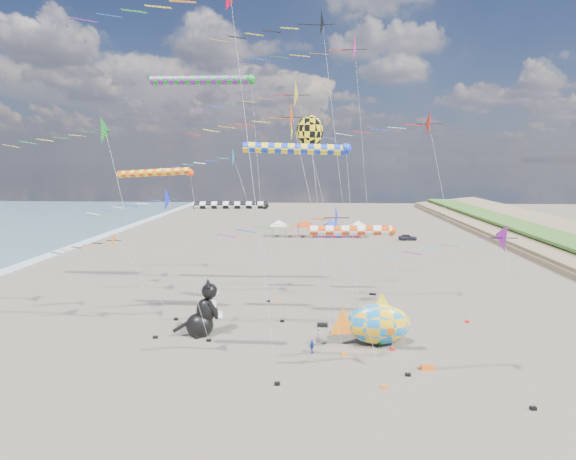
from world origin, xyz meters
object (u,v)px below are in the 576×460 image
at_px(person_adult, 319,337).
at_px(child_blue, 312,346).
at_px(fish_inflatable, 377,324).
at_px(parked_car, 408,237).
at_px(cat_inflatable, 202,308).
at_px(child_green, 380,342).

height_order(person_adult, child_blue, person_adult).
distance_m(fish_inflatable, child_blue, 5.62).
relative_size(child_blue, parked_car, 0.32).
bearing_deg(person_adult, cat_inflatable, 171.73).
distance_m(cat_inflatable, fish_inflatable, 14.34).
bearing_deg(fish_inflatable, cat_inflatable, 175.50).
bearing_deg(cat_inflatable, parked_car, 45.44).
relative_size(child_green, child_blue, 1.03).
xyz_separation_m(cat_inflatable, parked_car, (26.48, 46.76, -1.82)).
relative_size(person_adult, child_blue, 1.42).
height_order(cat_inflatable, fish_inflatable, cat_inflatable).
bearing_deg(cat_inflatable, child_green, -22.09).
bearing_deg(person_adult, child_green, -0.42).
distance_m(child_green, child_blue, 5.43).
xyz_separation_m(child_green, parked_car, (12.07, 48.54, 0.01)).
bearing_deg(person_adult, child_blue, -111.73).
bearing_deg(fish_inflatable, parked_car, 75.70).
distance_m(fish_inflatable, parked_car, 49.43).
relative_size(fish_inflatable, child_blue, 6.26).
bearing_deg(child_blue, child_green, -33.54).
bearing_deg(child_green, person_adult, -152.02).
height_order(person_adult, parked_car, person_adult).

